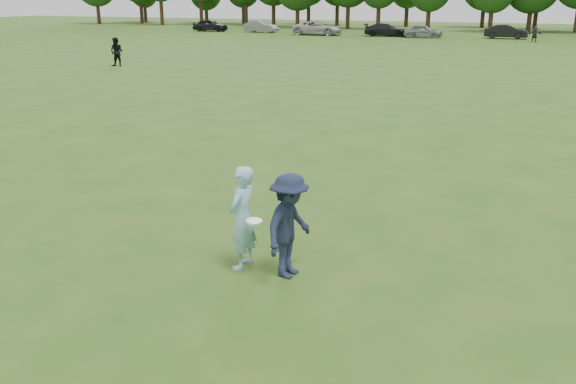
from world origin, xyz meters
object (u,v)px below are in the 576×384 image
Objects in this scene: player_far_d at (535,34)px; car_c at (318,28)px; player_far_a at (117,52)px; car_d at (386,30)px; thrower at (242,218)px; car_e at (423,31)px; car_a at (210,25)px; car_b at (261,26)px; defender at (289,226)px; car_f at (506,32)px.

player_far_d is 0.27× the size of car_c.
car_d is (9.18, 35.90, -0.22)m from player_far_a.
thrower is 0.44× the size of car_e.
car_a is 1.08× the size of car_e.
car_b is 8.52m from car_c.
defender is 57.20m from player_far_d.
thrower is at bearing -102.16° from player_far_d.
car_b is at bearing 76.64° from car_e.
car_a is at bearing 103.49° from player_far_a.
player_far_d is 0.35× the size of car_a.
car_b is at bearing -90.49° from car_a.
player_far_a is at bearing -162.47° from car_b.
thrower is 0.32× the size of car_c.
player_far_d is at bearing -108.86° from car_d.
defender is (0.86, -0.01, -0.01)m from thrower.
player_far_a reaches higher than car_e.
car_a reaches higher than car_f.
player_far_d is 0.38× the size of car_e.
car_c reaches higher than car_d.
car_e is at bearing -170.14° from thrower.
player_far_a is 0.43× the size of car_b.
car_a is 1.01× the size of car_f.
car_b is at bearing 93.59° from player_far_a.
car_d is at bearing 159.72° from player_far_d.
defender is 32.78m from player_far_a.
car_d is at bearing -166.29° from thrower.
thrower is 0.41× the size of car_f.
thrower is 0.41× the size of car_a.
car_c is at bearing 96.02° from car_f.
car_a is at bearing -148.00° from thrower.
car_a is at bearing 38.64° from defender.
car_e is at bearing 159.62° from player_far_d.
car_e is at bearing -97.96° from car_a.
thrower is 0.37× the size of car_d.
player_far_a is 0.32× the size of car_c.
car_b is 28.60m from car_f.
player_far_d is 15.84m from car_d.
car_e is (-8.33, 59.50, -0.18)m from defender.
car_a is (-34.50, 61.48, -0.14)m from thrower.
car_e is (13.46, 35.02, -0.22)m from player_far_a.
thrower reaches higher than car_b.
car_f is (0.91, 61.21, -0.17)m from thrower.
player_far_d is at bearing 46.26° from player_far_a.
defender is 0.31× the size of car_c.
defender reaches higher than car_c.
car_f is at bearing -178.15° from thrower.
defender is 0.40× the size of car_f.
car_a is 0.78× the size of car_c.
car_d is at bearing -88.07° from car_b.
defender is at bearing -54.98° from player_far_a.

